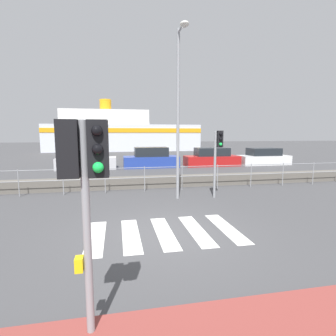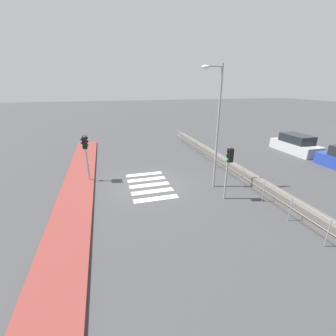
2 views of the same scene
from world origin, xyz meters
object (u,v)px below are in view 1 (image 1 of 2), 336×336
object	(u,v)px
parked_car_silver	(87,160)
parked_car_red	(212,158)
parked_car_white	(263,157)
traffic_light_far	(218,149)
traffic_light_near	(84,172)
parked_car_blue	(151,159)
ferry_boat	(120,134)
streetlamp	(179,97)

from	to	relation	value
parked_car_silver	parked_car_red	bearing A→B (deg)	0.00
parked_car_red	parked_car_white	distance (m)	4.75
parked_car_white	traffic_light_far	bearing A→B (deg)	-128.84
traffic_light_near	parked_car_blue	size ratio (longest dim) A/B	0.65
traffic_light_far	parked_car_blue	bearing A→B (deg)	97.64
ferry_boat	parked_car_blue	size ratio (longest dim) A/B	5.37
traffic_light_far	streetlamp	size ratio (longest dim) A/B	0.42
traffic_light_far	streetlamp	xyz separation A→B (m)	(-1.65, -0.04, 2.04)
streetlamp	parked_car_silver	world-z (taller)	streetlamp
parked_car_silver	parked_car_blue	world-z (taller)	parked_car_blue
parked_car_silver	ferry_boat	bearing A→B (deg)	82.78
traffic_light_far	traffic_light_near	bearing A→B (deg)	-122.85
streetlamp	parked_car_red	xyz separation A→B (m)	(5.35, 10.54, -3.45)
ferry_boat	traffic_light_near	bearing A→B (deg)	-91.50
parked_car_red	traffic_light_far	bearing A→B (deg)	-109.43
parked_car_blue	parked_car_red	bearing A→B (deg)	0.00
traffic_light_far	parked_car_red	xyz separation A→B (m)	(3.70, 10.49, -1.41)
parked_car_silver	parked_car_red	xyz separation A→B (m)	(10.04, 0.00, -0.03)
parked_car_red	parked_car_blue	bearing A→B (deg)	180.00
traffic_light_near	streetlamp	distance (m)	7.69
ferry_boat	parked_car_blue	bearing A→B (deg)	-85.02
traffic_light_near	traffic_light_far	distance (m)	8.26
traffic_light_near	streetlamp	size ratio (longest dim) A/B	0.42
streetlamp	parked_car_red	world-z (taller)	streetlamp
traffic_light_near	ferry_boat	world-z (taller)	ferry_boat
traffic_light_near	parked_car_blue	bearing A→B (deg)	80.00
traffic_light_near	parked_car_blue	world-z (taller)	traffic_light_near
streetlamp	parked_car_white	world-z (taller)	streetlamp
parked_car_blue	parked_car_red	xyz separation A→B (m)	(5.11, 0.00, -0.04)
parked_car_red	traffic_light_near	bearing A→B (deg)	-115.14
traffic_light_near	traffic_light_far	world-z (taller)	traffic_light_near
parked_car_blue	parked_car_red	world-z (taller)	parked_car_blue
streetlamp	ferry_boat	bearing A→B (deg)	93.01
streetlamp	parked_car_blue	xyz separation A→B (m)	(0.25, 10.54, -3.41)
traffic_light_near	parked_car_red	world-z (taller)	traffic_light_near
ferry_boat	parked_car_white	bearing A→B (deg)	-62.78
parked_car_red	parked_car_white	size ratio (longest dim) A/B	1.04
parked_car_blue	parked_car_white	xyz separation A→B (m)	(9.86, -0.00, -0.07)
parked_car_silver	traffic_light_far	bearing A→B (deg)	-58.86
traffic_light_far	parked_car_red	distance (m)	11.22
parked_car_blue	parked_car_white	bearing A→B (deg)	-0.00
streetlamp	parked_car_silver	distance (m)	12.03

